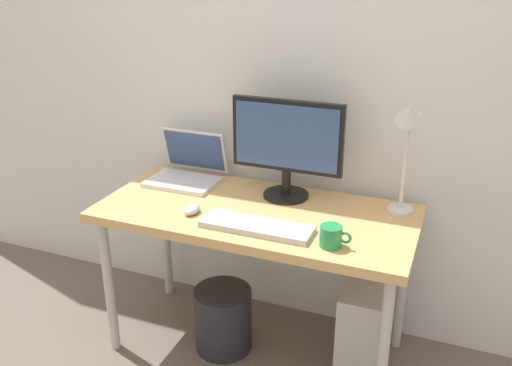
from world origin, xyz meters
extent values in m
plane|color=#665B51|center=(0.00, 0.00, 0.00)|extent=(6.00, 6.00, 0.00)
cube|color=silver|center=(0.00, 0.37, 1.30)|extent=(4.40, 0.04, 2.60)
cube|color=tan|center=(0.00, 0.00, 0.68)|extent=(1.33, 0.61, 0.04)
cylinder|color=#B2B2B7|center=(-0.60, -0.25, 0.33)|extent=(0.04, 0.04, 0.66)
cylinder|color=#B2B2B7|center=(0.60, -0.25, 0.33)|extent=(0.04, 0.04, 0.66)
cylinder|color=#B2B2B7|center=(-0.60, 0.25, 0.33)|extent=(0.04, 0.04, 0.66)
cylinder|color=#B2B2B7|center=(0.60, 0.25, 0.33)|extent=(0.04, 0.04, 0.66)
cylinder|color=black|center=(0.07, 0.18, 0.71)|extent=(0.20, 0.20, 0.01)
cylinder|color=black|center=(0.07, 0.18, 0.77)|extent=(0.04, 0.04, 0.11)
cube|color=black|center=(0.07, 0.18, 0.98)|extent=(0.49, 0.03, 0.31)
cube|color=#334C7F|center=(0.07, 0.16, 0.98)|extent=(0.45, 0.01, 0.27)
cube|color=silver|center=(-0.42, 0.14, 0.71)|extent=(0.32, 0.22, 0.02)
cube|color=silver|center=(-0.42, 0.27, 0.82)|extent=(0.32, 0.06, 0.21)
cube|color=#334C7F|center=(-0.42, 0.26, 0.82)|extent=(0.30, 0.05, 0.18)
cylinder|color=silver|center=(0.56, 0.21, 0.71)|extent=(0.11, 0.11, 0.01)
cylinder|color=silver|center=(0.56, 0.21, 0.91)|extent=(0.02, 0.02, 0.39)
cone|color=silver|center=(0.56, 0.17, 1.13)|extent=(0.11, 0.14, 0.13)
cube|color=#B2B2B7|center=(0.07, -0.17, 0.71)|extent=(0.44, 0.14, 0.02)
ellipsoid|color=#B2B2B7|center=(-0.23, -0.13, 0.72)|extent=(0.06, 0.09, 0.03)
cylinder|color=#268C4C|center=(0.37, -0.19, 0.74)|extent=(0.08, 0.08, 0.08)
torus|color=#268C4C|center=(0.42, -0.19, 0.75)|extent=(0.05, 0.01, 0.05)
cube|color=#B2B2B7|center=(0.48, 0.06, 0.21)|extent=(0.18, 0.36, 0.42)
cylinder|color=#232328|center=(-0.14, -0.06, 0.15)|extent=(0.26, 0.26, 0.30)
camera|label=1|loc=(0.78, -1.95, 1.68)|focal=38.85mm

